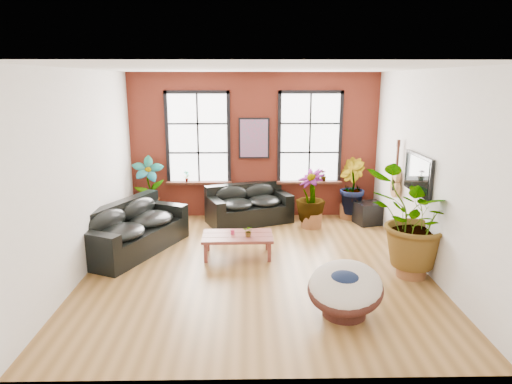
# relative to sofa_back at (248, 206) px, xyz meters

# --- Properties ---
(room) EXTENTS (6.04, 6.54, 3.54)m
(room) POSITION_rel_sofa_back_xyz_m (0.14, -2.56, 1.34)
(room) COLOR brown
(room) RESTS_ON ground
(sofa_back) EXTENTS (2.14, 1.59, 0.89)m
(sofa_back) POSITION_rel_sofa_back_xyz_m (0.00, 0.00, 0.00)
(sofa_back) COLOR black
(sofa_back) RESTS_ON ground
(sofa_left) EXTENTS (1.91, 2.61, 0.95)m
(sofa_left) POSITION_rel_sofa_back_xyz_m (-2.31, -1.87, 0.03)
(sofa_left) COLOR black
(sofa_left) RESTS_ON ground
(coffee_table) EXTENTS (1.35, 0.79, 0.52)m
(coffee_table) POSITION_rel_sofa_back_xyz_m (-0.21, -2.20, -0.02)
(coffee_table) COLOR brown
(coffee_table) RESTS_ON ground
(papasan_chair) EXTENTS (1.39, 1.40, 0.81)m
(papasan_chair) POSITION_rel_sofa_back_xyz_m (1.38, -4.51, 0.01)
(papasan_chair) COLOR #3E1C16
(papasan_chair) RESTS_ON ground
(poster) EXTENTS (0.74, 0.06, 0.98)m
(poster) POSITION_rel_sofa_back_xyz_m (0.14, 0.48, 1.55)
(poster) COLOR black
(poster) RESTS_ON room
(tv_wall_unit) EXTENTS (0.13, 1.86, 1.20)m
(tv_wall_unit) POSITION_rel_sofa_back_xyz_m (3.08, -2.11, 1.14)
(tv_wall_unit) COLOR black
(tv_wall_unit) RESTS_ON room
(media_box) EXTENTS (0.73, 0.66, 0.51)m
(media_box) POSITION_rel_sofa_back_xyz_m (2.85, -0.20, -0.14)
(media_box) COLOR black
(media_box) RESTS_ON ground
(pot_back_left) EXTENTS (0.65, 0.65, 0.36)m
(pot_back_left) POSITION_rel_sofa_back_xyz_m (-2.35, 0.15, -0.22)
(pot_back_left) COLOR brown
(pot_back_left) RESTS_ON ground
(pot_back_right) EXTENTS (0.50, 0.50, 0.34)m
(pot_back_right) POSITION_rel_sofa_back_xyz_m (2.49, 0.25, -0.23)
(pot_back_right) COLOR brown
(pot_back_right) RESTS_ON ground
(pot_right_wall) EXTENTS (0.65, 0.65, 0.37)m
(pot_right_wall) POSITION_rel_sofa_back_xyz_m (2.81, -3.19, -0.22)
(pot_right_wall) COLOR brown
(pot_right_wall) RESTS_ON ground
(pot_mid) EXTENTS (0.48, 0.48, 0.35)m
(pot_mid) POSITION_rel_sofa_back_xyz_m (1.46, -0.44, -0.23)
(pot_mid) COLOR brown
(pot_mid) RESTS_ON ground
(floor_plant_back_left) EXTENTS (0.83, 0.63, 1.42)m
(floor_plant_back_left) POSITION_rel_sofa_back_xyz_m (-2.37, 0.12, 0.46)
(floor_plant_back_left) COLOR #274813
(floor_plant_back_left) RESTS_ON ground
(floor_plant_back_right) EXTENTS (0.77, 0.86, 1.33)m
(floor_plant_back_right) POSITION_rel_sofa_back_xyz_m (2.49, 0.23, 0.42)
(floor_plant_back_right) COLOR #274813
(floor_plant_back_right) RESTS_ON ground
(floor_plant_right_wall) EXTENTS (2.00, 1.92, 1.71)m
(floor_plant_right_wall) POSITION_rel_sofa_back_xyz_m (2.80, -3.18, 0.62)
(floor_plant_right_wall) COLOR #274813
(floor_plant_right_wall) RESTS_ON ground
(floor_plant_mid) EXTENTS (0.95, 0.95, 1.21)m
(floor_plant_mid) POSITION_rel_sofa_back_xyz_m (1.43, -0.41, 0.34)
(floor_plant_mid) COLOR #274813
(floor_plant_mid) RESTS_ON ground
(table_plant) EXTENTS (0.23, 0.21, 0.22)m
(table_plant) POSITION_rel_sofa_back_xyz_m (0.00, -2.30, 0.14)
(table_plant) COLOR #274813
(table_plant) RESTS_ON coffee_table
(sill_plant_left) EXTENTS (0.17, 0.17, 0.27)m
(sill_plant_left) POSITION_rel_sofa_back_xyz_m (-1.51, 0.43, 0.63)
(sill_plant_left) COLOR #274813
(sill_plant_left) RESTS_ON room
(sill_plant_right) EXTENTS (0.19, 0.19, 0.27)m
(sill_plant_right) POSITION_rel_sofa_back_xyz_m (1.84, 0.43, 0.63)
(sill_plant_right) COLOR #274813
(sill_plant_right) RESTS_ON room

